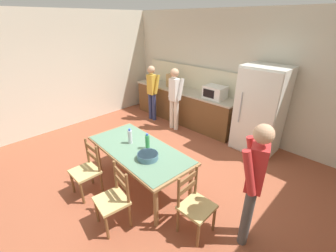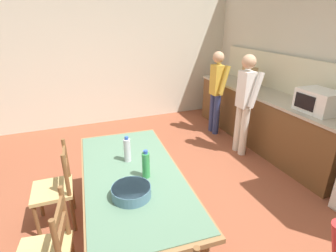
# 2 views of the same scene
# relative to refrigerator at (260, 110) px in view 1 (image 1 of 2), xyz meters

# --- Properties ---
(ground_plane) EXTENTS (8.32, 8.32, 0.00)m
(ground_plane) POSITION_rel_refrigerator_xyz_m (-0.98, -2.19, -0.93)
(ground_plane) COLOR brown
(wall_back) EXTENTS (6.52, 0.12, 2.90)m
(wall_back) POSITION_rel_refrigerator_xyz_m (-0.98, 0.47, 0.52)
(wall_back) COLOR beige
(wall_back) RESTS_ON ground
(wall_left) EXTENTS (0.12, 5.20, 2.90)m
(wall_left) POSITION_rel_refrigerator_xyz_m (-4.24, -2.19, 0.52)
(wall_left) COLOR beige
(wall_left) RESTS_ON ground
(kitchen_counter) EXTENTS (3.21, 0.66, 0.92)m
(kitchen_counter) POSITION_rel_refrigerator_xyz_m (-2.15, 0.04, -0.46)
(kitchen_counter) COLOR brown
(kitchen_counter) RESTS_ON ground
(counter_splashback) EXTENTS (3.17, 0.03, 0.60)m
(counter_splashback) POSITION_rel_refrigerator_xyz_m (-2.15, 0.35, 0.30)
(counter_splashback) COLOR beige
(counter_splashback) RESTS_ON kitchen_counter
(refrigerator) EXTENTS (0.89, 0.73, 1.85)m
(refrigerator) POSITION_rel_refrigerator_xyz_m (0.00, 0.00, 0.00)
(refrigerator) COLOR silver
(refrigerator) RESTS_ON ground
(microwave) EXTENTS (0.50, 0.39, 0.30)m
(microwave) POSITION_rel_refrigerator_xyz_m (-1.15, 0.02, 0.15)
(microwave) COLOR white
(microwave) RESTS_ON kitchen_counter
(paper_bag) EXTENTS (0.24, 0.16, 0.36)m
(paper_bag) POSITION_rel_refrigerator_xyz_m (-2.60, 0.01, 0.18)
(paper_bag) COLOR tan
(paper_bag) RESTS_ON kitchen_counter
(dining_table) EXTENTS (1.97, 1.02, 0.75)m
(dining_table) POSITION_rel_refrigerator_xyz_m (-0.86, -2.59, -0.25)
(dining_table) COLOR olive
(dining_table) RESTS_ON ground
(bottle_near_centre) EXTENTS (0.07, 0.07, 0.27)m
(bottle_near_centre) POSITION_rel_refrigerator_xyz_m (-1.10, -2.57, -0.05)
(bottle_near_centre) COLOR silver
(bottle_near_centre) RESTS_ON dining_table
(bottle_off_centre) EXTENTS (0.07, 0.07, 0.27)m
(bottle_off_centre) POSITION_rel_refrigerator_xyz_m (-0.75, -2.48, -0.05)
(bottle_off_centre) COLOR green
(bottle_off_centre) RESTS_ON dining_table
(serving_bowl) EXTENTS (0.32, 0.32, 0.09)m
(serving_bowl) POSITION_rel_refrigerator_xyz_m (-0.53, -2.67, -0.12)
(serving_bowl) COLOR slate
(serving_bowl) RESTS_ON dining_table
(chair_head_end) EXTENTS (0.40, 0.42, 0.91)m
(chair_head_end) POSITION_rel_refrigerator_xyz_m (0.39, -2.67, -0.48)
(chair_head_end) COLOR brown
(chair_head_end) RESTS_ON ground
(chair_side_near_left) EXTENTS (0.43, 0.41, 0.91)m
(chair_side_near_left) POSITION_rel_refrigerator_xyz_m (-1.33, -3.30, -0.48)
(chair_side_near_left) COLOR brown
(chair_side_near_left) RESTS_ON ground
(chair_side_near_right) EXTENTS (0.48, 0.46, 0.91)m
(chair_side_near_right) POSITION_rel_refrigerator_xyz_m (-0.47, -3.35, -0.48)
(chair_side_near_right) COLOR brown
(chair_side_near_right) RESTS_ON ground
(person_at_sink) EXTENTS (0.39, 0.27, 1.54)m
(person_at_sink) POSITION_rel_refrigerator_xyz_m (-2.86, -0.48, -0.06)
(person_at_sink) COLOR navy
(person_at_sink) RESTS_ON ground
(person_at_counter) EXTENTS (0.40, 0.28, 1.60)m
(person_at_counter) POSITION_rel_refrigerator_xyz_m (-1.99, -0.50, -0.03)
(person_at_counter) COLOR silver
(person_at_counter) RESTS_ON ground
(person_by_table) EXTENTS (0.37, 0.47, 1.68)m
(person_by_table) POSITION_rel_refrigerator_xyz_m (0.94, -2.30, 0.02)
(person_by_table) COLOR #4C4C4C
(person_by_table) RESTS_ON ground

